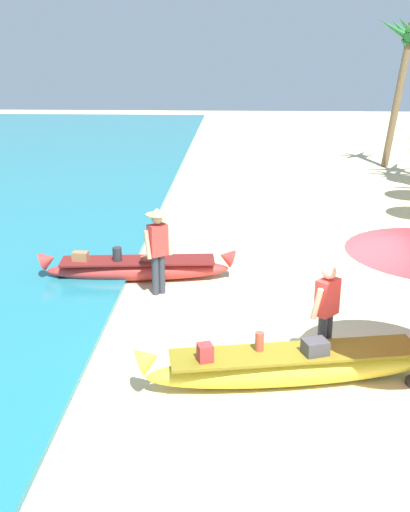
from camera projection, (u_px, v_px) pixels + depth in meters
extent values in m
plane|color=beige|center=(299.00, 371.00, 9.21)|extent=(80.00, 80.00, 0.00)
ellipsoid|color=yellow|center=(295.00, 368.00, 8.81)|extent=(4.37, 1.42, 0.49)
cone|color=yellow|center=(149.00, 359.00, 8.45)|extent=(0.46, 0.45, 0.46)
cube|color=olive|center=(296.00, 353.00, 8.74)|extent=(3.69, 1.31, 0.04)
cube|color=#B73333|center=(205.00, 353.00, 8.44)|extent=(0.26, 0.26, 0.27)
cylinder|color=#B74C38|center=(259.00, 342.00, 8.72)|extent=(0.13, 0.13, 0.30)
cube|color=#424247|center=(315.00, 348.00, 8.64)|extent=(0.41, 0.37, 0.23)
ellipsoid|color=red|center=(138.00, 270.00, 12.78)|extent=(3.86, 1.00, 0.43)
cone|color=red|center=(226.00, 257.00, 12.77)|extent=(0.43, 0.42, 0.46)
cone|color=red|center=(48.00, 259.00, 12.61)|extent=(0.43, 0.42, 0.46)
cube|color=maroon|center=(138.00, 260.00, 12.71)|extent=(3.25, 0.95, 0.04)
cube|color=#9E754C|center=(80.00, 257.00, 12.62)|extent=(0.33, 0.24, 0.21)
cylinder|color=#2D2D33|center=(117.00, 255.00, 12.60)|extent=(0.19, 0.19, 0.30)
cylinder|color=#B74C38|center=(147.00, 259.00, 12.64)|extent=(0.26, 0.26, 0.10)
cylinder|color=#333842|center=(162.00, 274.00, 12.01)|extent=(0.14, 0.14, 0.81)
cylinder|color=#333842|center=(155.00, 275.00, 11.94)|extent=(0.14, 0.14, 0.81)
cube|color=#DB3D38|center=(158.00, 240.00, 11.75)|extent=(0.42, 0.39, 0.62)
cylinder|color=tan|center=(168.00, 241.00, 11.87)|extent=(0.19, 0.22, 0.57)
cylinder|color=tan|center=(148.00, 245.00, 11.63)|extent=(0.19, 0.22, 0.57)
sphere|color=tan|center=(157.00, 219.00, 11.60)|extent=(0.22, 0.22, 0.22)
cylinder|color=tan|center=(157.00, 215.00, 11.58)|extent=(0.44, 0.44, 0.02)
cone|color=tan|center=(157.00, 211.00, 11.56)|extent=(0.26, 0.26, 0.12)
cylinder|color=#333842|center=(322.00, 341.00, 9.23)|extent=(0.14, 0.14, 0.84)
cylinder|color=#333842|center=(327.00, 338.00, 9.32)|extent=(0.14, 0.14, 0.84)
cube|color=#DB3D38|center=(327.00, 297.00, 9.05)|extent=(0.41, 0.41, 0.56)
cylinder|color=beige|center=(317.00, 304.00, 8.93)|extent=(0.20, 0.20, 0.51)
cylinder|color=beige|center=(335.00, 296.00, 9.23)|extent=(0.20, 0.20, 0.51)
sphere|color=beige|center=(329.00, 272.00, 8.92)|extent=(0.22, 0.22, 0.22)
cylinder|color=brown|center=(398.00, 97.00, 24.14)|extent=(0.82, 0.28, 5.58)
cone|color=#287033|center=(403.00, 31.00, 23.65)|extent=(1.11, 1.40, 1.15)
cone|color=#287033|center=(398.00, 31.00, 23.36)|extent=(1.82, 0.44, 1.24)
cone|color=#287033|center=(407.00, 27.00, 22.88)|extent=(1.39, 1.82, 0.96)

